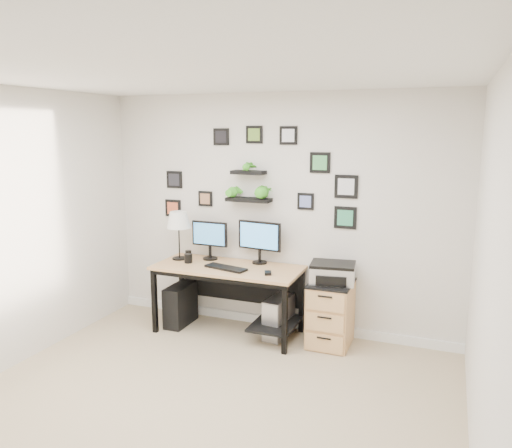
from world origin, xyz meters
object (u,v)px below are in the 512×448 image
at_px(desk, 232,277).
at_px(pc_tower_black, 181,305).
at_px(monitor_left, 210,237).
at_px(pc_tower_grey, 279,317).
at_px(file_cabinet, 330,313).
at_px(table_lamp, 179,221).
at_px(mug, 188,258).
at_px(printer, 333,273).
at_px(monitor_right, 259,239).

distance_m(desk, pc_tower_black, 0.75).
height_order(monitor_left, pc_tower_grey, monitor_left).
xyz_separation_m(pc_tower_black, file_cabinet, (1.73, 0.08, 0.10)).
distance_m(monitor_left, pc_tower_black, 0.85).
bearing_deg(table_lamp, desk, -4.28).
distance_m(desk, monitor_left, 0.54).
height_order(mug, pc_tower_grey, mug).
bearing_deg(printer, pc_tower_grey, -178.38).
xyz_separation_m(desk, pc_tower_black, (-0.64, -0.03, -0.40)).
distance_m(mug, pc_tower_grey, 1.19).
bearing_deg(printer, desk, -176.54).
bearing_deg(desk, monitor_right, 40.92).
relative_size(desk, pc_tower_grey, 3.49).
height_order(monitor_right, pc_tower_black, monitor_right).
distance_m(monitor_left, printer, 1.46).
height_order(desk, printer, printer).
bearing_deg(pc_tower_black, desk, 2.54).
bearing_deg(monitor_right, file_cabinet, -9.96).
bearing_deg(desk, printer, 3.46).
bearing_deg(monitor_right, mug, -160.65).
height_order(table_lamp, mug, table_lamp).
bearing_deg(pc_tower_grey, monitor_left, 172.64).
xyz_separation_m(monitor_left, monitor_right, (0.59, 0.04, 0.02)).
relative_size(pc_tower_black, printer, 0.95).
bearing_deg(pc_tower_grey, monitor_right, 151.00).
xyz_separation_m(mug, file_cabinet, (1.59, 0.11, -0.46)).
xyz_separation_m(monitor_right, printer, (0.85, -0.14, -0.26)).
xyz_separation_m(monitor_right, pc_tower_grey, (0.28, -0.16, -0.81)).
xyz_separation_m(pc_tower_grey, printer, (0.57, 0.02, 0.55)).
height_order(pc_tower_black, printer, printer).
bearing_deg(file_cabinet, desk, -176.93).
bearing_deg(monitor_left, desk, -24.93).
xyz_separation_m(mug, printer, (1.60, 0.12, -0.03)).
distance_m(pc_tower_grey, file_cabinet, 0.57).
xyz_separation_m(monitor_right, table_lamp, (-0.92, -0.16, 0.16)).
height_order(table_lamp, file_cabinet, table_lamp).
xyz_separation_m(pc_tower_black, printer, (1.74, 0.09, 0.54)).
xyz_separation_m(monitor_right, mug, (-0.75, -0.26, -0.23)).
height_order(monitor_left, table_lamp, table_lamp).
distance_m(monitor_left, mug, 0.34).
height_order(pc_tower_black, pc_tower_grey, pc_tower_black).
distance_m(monitor_left, monitor_right, 0.59).
relative_size(monitor_left, monitor_right, 0.86).
relative_size(desk, monitor_left, 3.64).
bearing_deg(desk, pc_tower_black, -177.70).
height_order(monitor_right, file_cabinet, monitor_right).
bearing_deg(table_lamp, monitor_left, 18.52).
bearing_deg(file_cabinet, mug, -175.91).
relative_size(monitor_right, printer, 1.05).
bearing_deg(table_lamp, monitor_right, 9.61).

